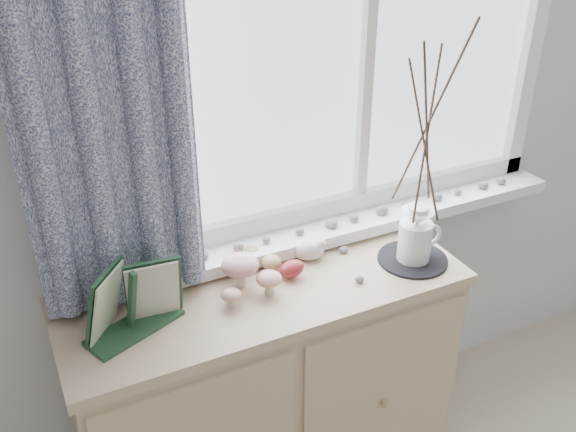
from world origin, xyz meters
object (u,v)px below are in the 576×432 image
object	(u,v)px
toadstool_cluster	(246,272)
twig_pitcher	(428,127)
sideboard	(268,394)
botanical_book	(133,304)

from	to	relation	value
toadstool_cluster	twig_pitcher	xyz separation A→B (m)	(0.52, -0.09, 0.38)
sideboard	botanical_book	xyz separation A→B (m)	(-0.39, -0.05, 0.53)
toadstool_cluster	twig_pitcher	world-z (taller)	twig_pitcher
sideboard	botanical_book	distance (m)	0.66
botanical_book	toadstool_cluster	size ratio (longest dim) A/B	1.61
twig_pitcher	sideboard	bearing A→B (deg)	-174.42
sideboard	toadstool_cluster	xyz separation A→B (m)	(-0.05, 0.02, 0.48)
sideboard	twig_pitcher	distance (m)	0.99
botanical_book	twig_pitcher	size ratio (longest dim) A/B	0.39
sideboard	toadstool_cluster	bearing A→B (deg)	161.43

